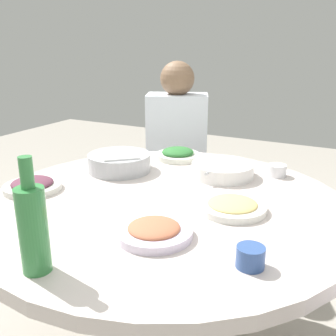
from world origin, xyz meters
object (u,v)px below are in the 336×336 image
object	(u,v)px
dish_tofu_braise	(154,231)
dish_noodles	(232,206)
rice_bowl	(119,162)
dish_greens	(178,154)
round_dining_table	(166,228)
diner_left	(177,140)
tea_cup_far	(250,257)
soup_bowl	(222,170)
stool_for_diner_left	(176,223)
green_bottle	(33,227)
tea_cup_near	(277,170)
dish_eggplant	(32,185)

from	to	relation	value
dish_tofu_braise	dish_noodles	xyz separation A→B (m)	(-0.14, -0.28, -0.00)
rice_bowl	dish_greens	xyz separation A→B (m)	(-0.15, -0.29, -0.02)
round_dining_table	diner_left	distance (m)	0.90
dish_noodles	diner_left	bearing A→B (deg)	-52.91
dish_greens	tea_cup_far	distance (m)	0.98
soup_bowl	stool_for_diner_left	world-z (taller)	soup_bowl
round_dining_table	dish_greens	xyz separation A→B (m)	(0.19, -0.49, 0.14)
dish_tofu_braise	green_bottle	xyz separation A→B (m)	(0.17, 0.29, 0.10)
round_dining_table	tea_cup_far	distance (m)	0.51
soup_bowl	rice_bowl	bearing A→B (deg)	17.78
dish_noodles	stool_for_diner_left	distance (m)	1.14
round_dining_table	tea_cup_near	world-z (taller)	tea_cup_near
dish_greens	dish_eggplant	bearing A→B (deg)	64.37
dish_greens	stool_for_diner_left	distance (m)	0.66
soup_bowl	tea_cup_near	xyz separation A→B (m)	(-0.20, -0.11, -0.00)
round_dining_table	dish_noodles	xyz separation A→B (m)	(-0.24, -0.02, 0.13)
dish_noodles	diner_left	xyz separation A→B (m)	(0.60, -0.80, -0.01)
dish_noodles	dish_greens	bearing A→B (deg)	-47.11
tea_cup_far	diner_left	world-z (taller)	diner_left
round_dining_table	stool_for_diner_left	size ratio (longest dim) A/B	3.11
soup_bowl	dish_tofu_braise	xyz separation A→B (m)	(-0.01, 0.60, -0.01)
rice_bowl	dish_greens	bearing A→B (deg)	-116.89
dish_eggplant	tea_cup_near	bearing A→B (deg)	-142.95
soup_bowl	green_bottle	world-z (taller)	green_bottle
round_dining_table	dish_noodles	world-z (taller)	dish_noodles
green_bottle	dish_greens	bearing A→B (deg)	-83.26
dish_noodles	tea_cup_near	world-z (taller)	tea_cup_near
soup_bowl	dish_eggplant	world-z (taller)	soup_bowl
round_dining_table	diner_left	world-z (taller)	diner_left
tea_cup_far	tea_cup_near	bearing A→B (deg)	-82.28
dish_greens	tea_cup_far	world-z (taller)	tea_cup_far
soup_bowl	dish_greens	distance (m)	0.32
dish_tofu_braise	dish_greens	bearing A→B (deg)	-68.72
rice_bowl	stool_for_diner_left	size ratio (longest dim) A/B	0.65
dish_greens	tea_cup_far	size ratio (longest dim) A/B	2.91
soup_bowl	tea_cup_near	world-z (taller)	soup_bowl
dish_greens	tea_cup_near	distance (m)	0.49
round_dining_table	dish_tofu_braise	world-z (taller)	dish_tofu_braise
green_bottle	tea_cup_far	world-z (taller)	green_bottle
dish_tofu_braise	tea_cup_far	world-z (taller)	tea_cup_far
dish_tofu_braise	tea_cup_near	distance (m)	0.74
tea_cup_far	rice_bowl	bearing A→B (deg)	-33.89
green_bottle	diner_left	distance (m)	1.41
round_dining_table	rice_bowl	world-z (taller)	rice_bowl
rice_bowl	soup_bowl	distance (m)	0.45
dish_greens	tea_cup_near	size ratio (longest dim) A/B	2.78
round_dining_table	soup_bowl	xyz separation A→B (m)	(-0.09, -0.34, 0.14)
dish_tofu_braise	stool_for_diner_left	distance (m)	1.30
dish_tofu_braise	diner_left	bearing A→B (deg)	-66.90
tea_cup_near	stool_for_diner_left	xyz separation A→B (m)	(0.66, -0.37, -0.55)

